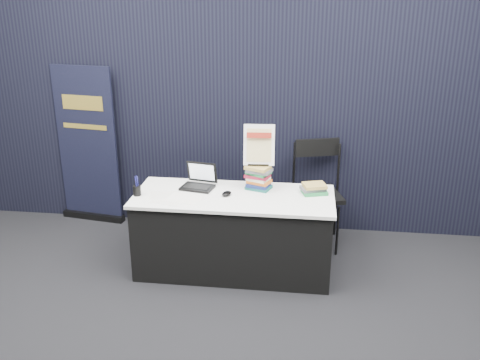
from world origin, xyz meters
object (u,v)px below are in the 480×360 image
at_px(book_stack_tall, 258,177).
at_px(pullup_banner, 88,154).
at_px(laptop, 198,182).
at_px(info_sign, 259,146).
at_px(display_table, 234,233).
at_px(stacking_chair, 315,189).
at_px(book_stack_short, 313,188).

height_order(book_stack_tall, pullup_banner, pullup_banner).
xyz_separation_m(laptop, info_sign, (0.56, 0.06, 0.36)).
bearing_deg(display_table, info_sign, 46.58).
bearing_deg(book_stack_tall, stacking_chair, 42.27).
distance_m(display_table, laptop, 0.58).
distance_m(display_table, info_sign, 0.84).
distance_m(book_stack_short, stacking_chair, 0.57).
distance_m(pullup_banner, stacking_chair, 2.52).
relative_size(book_stack_short, pullup_banner, 0.14).
bearing_deg(book_stack_short, stacking_chair, 86.58).
distance_m(display_table, book_stack_short, 0.84).
distance_m(info_sign, stacking_chair, 0.91).
relative_size(book_stack_short, info_sign, 0.65).
bearing_deg(info_sign, book_stack_tall, -94.32).
bearing_deg(pullup_banner, info_sign, -11.75).
distance_m(laptop, book_stack_tall, 0.57).
distance_m(book_stack_short, info_sign, 0.63).
relative_size(display_table, info_sign, 4.69).
distance_m(book_stack_tall, stacking_chair, 0.78).
bearing_deg(book_stack_short, book_stack_tall, 175.69).
bearing_deg(pullup_banner, book_stack_tall, -12.53).
bearing_deg(pullup_banner, display_table, -19.65).
xyz_separation_m(info_sign, pullup_banner, (-1.96, 0.73, -0.39)).
distance_m(laptop, pullup_banner, 1.60).
height_order(display_table, pullup_banner, pullup_banner).
distance_m(display_table, book_stack_tall, 0.56).
relative_size(laptop, info_sign, 0.84).
relative_size(laptop, book_stack_short, 1.31).
bearing_deg(stacking_chair, info_sign, -155.91).
height_order(info_sign, pullup_banner, pullup_banner).
bearing_deg(book_stack_tall, display_table, -137.79).
distance_m(display_table, stacking_chair, 1.02).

